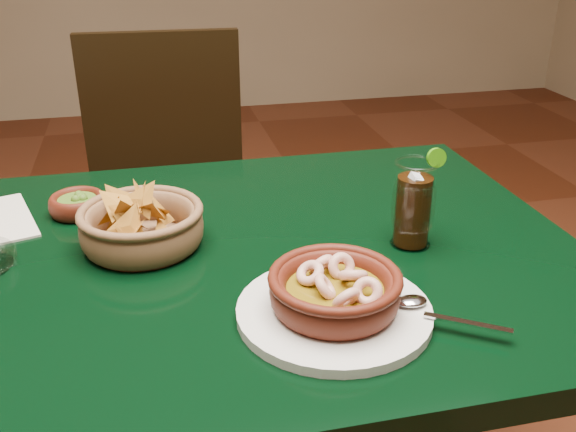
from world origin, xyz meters
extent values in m
cube|color=black|center=(0.00, 0.00, 0.73)|extent=(1.20, 0.80, 0.04)
cylinder|color=black|center=(0.54, 0.34, 0.35)|extent=(0.06, 0.06, 0.71)
cube|color=black|center=(-0.02, 0.64, 0.47)|extent=(0.46, 0.46, 0.04)
cylinder|color=black|center=(-0.21, 0.46, 0.24)|extent=(0.04, 0.04, 0.47)
cylinder|color=black|center=(0.17, 0.44, 0.24)|extent=(0.04, 0.04, 0.47)
cylinder|color=black|center=(-0.20, 0.84, 0.24)|extent=(0.04, 0.04, 0.47)
cylinder|color=black|center=(0.18, 0.82, 0.24)|extent=(0.04, 0.04, 0.47)
cube|color=black|center=(-0.01, 0.84, 0.72)|extent=(0.42, 0.05, 0.46)
cylinder|color=silver|center=(0.16, -0.21, 0.76)|extent=(0.25, 0.25, 0.01)
cylinder|color=#45150B|center=(0.16, -0.21, 0.77)|extent=(0.15, 0.15, 0.01)
torus|color=#45150B|center=(0.16, -0.21, 0.79)|extent=(0.19, 0.19, 0.04)
torus|color=#45150B|center=(0.16, -0.21, 0.81)|extent=(0.17, 0.17, 0.01)
cylinder|color=#68520D|center=(0.16, -0.21, 0.79)|extent=(0.13, 0.13, 0.01)
torus|color=beige|center=(0.18, -0.20, 0.81)|extent=(0.04, 0.04, 0.04)
torus|color=beige|center=(0.18, -0.18, 0.80)|extent=(0.04, 0.04, 0.04)
torus|color=beige|center=(0.15, -0.16, 0.80)|extent=(0.04, 0.04, 0.05)
torus|color=beige|center=(0.13, -0.18, 0.81)|extent=(0.05, 0.05, 0.03)
torus|color=beige|center=(0.14, -0.21, 0.80)|extent=(0.04, 0.05, 0.05)
torus|color=beige|center=(0.16, -0.25, 0.80)|extent=(0.05, 0.04, 0.05)
torus|color=beige|center=(0.19, -0.24, 0.80)|extent=(0.04, 0.05, 0.05)
cube|color=silver|center=(0.31, -0.28, 0.77)|extent=(0.09, 0.07, 0.00)
ellipsoid|color=silver|center=(0.26, -0.22, 0.77)|extent=(0.04, 0.03, 0.01)
cylinder|color=brown|center=(-0.08, 0.05, 0.75)|extent=(0.16, 0.16, 0.01)
torus|color=brown|center=(-0.08, 0.05, 0.78)|extent=(0.22, 0.22, 0.06)
torus|color=brown|center=(-0.08, 0.05, 0.81)|extent=(0.19, 0.19, 0.01)
cone|color=#B07122|center=(-0.09, 0.01, 0.81)|extent=(0.09, 0.05, 0.09)
cone|color=#B07122|center=(-0.10, 0.01, 0.79)|extent=(0.03, 0.10, 0.10)
cone|color=#B07122|center=(-0.08, 0.05, 0.83)|extent=(0.04, 0.08, 0.07)
cone|color=#B07122|center=(-0.10, 0.04, 0.81)|extent=(0.07, 0.10, 0.07)
cone|color=#B07122|center=(-0.07, 0.04, 0.83)|extent=(0.09, 0.06, 0.08)
cone|color=#B07122|center=(-0.05, 0.08, 0.79)|extent=(0.08, 0.06, 0.08)
cone|color=#B07122|center=(-0.10, 0.03, 0.81)|extent=(0.07, 0.07, 0.09)
cone|color=#B07122|center=(-0.08, 0.05, 0.81)|extent=(0.07, 0.10, 0.07)
cone|color=#B07122|center=(-0.06, 0.04, 0.81)|extent=(0.08, 0.06, 0.07)
cone|color=#B07122|center=(-0.07, 0.06, 0.83)|extent=(0.05, 0.09, 0.08)
cone|color=#B07122|center=(-0.10, 0.03, 0.82)|extent=(0.07, 0.06, 0.08)
cone|color=#B07122|center=(-0.12, 0.05, 0.78)|extent=(0.05, 0.09, 0.07)
cone|color=#B07122|center=(-0.10, 0.06, 0.82)|extent=(0.09, 0.07, 0.06)
cone|color=#B07122|center=(-0.04, 0.06, 0.79)|extent=(0.06, 0.09, 0.08)
cone|color=#B07122|center=(-0.09, 0.01, 0.79)|extent=(0.06, 0.07, 0.06)
cone|color=#B07122|center=(-0.11, 0.04, 0.83)|extent=(0.10, 0.08, 0.06)
cone|color=#B07122|center=(-0.11, 0.06, 0.81)|extent=(0.08, 0.07, 0.07)
cone|color=#B07122|center=(-0.11, 0.09, 0.81)|extent=(0.10, 0.06, 0.08)
cone|color=#B07122|center=(-0.09, 0.06, 0.79)|extent=(0.08, 0.06, 0.07)
cone|color=#B07122|center=(-0.04, 0.02, 0.78)|extent=(0.08, 0.09, 0.06)
cylinder|color=#45150B|center=(-0.18, 0.20, 0.75)|extent=(0.08, 0.08, 0.01)
torus|color=#45150B|center=(-0.18, 0.20, 0.77)|extent=(0.12, 0.12, 0.04)
cylinder|color=#305214|center=(-0.18, 0.20, 0.77)|extent=(0.07, 0.07, 0.01)
sphere|color=#305214|center=(-0.18, 0.20, 0.78)|extent=(0.02, 0.02, 0.02)
sphere|color=#305214|center=(-0.18, 0.20, 0.78)|extent=(0.02, 0.02, 0.02)
sphere|color=#305214|center=(-0.19, 0.19, 0.78)|extent=(0.02, 0.02, 0.02)
sphere|color=#305214|center=(-0.18, 0.21, 0.78)|extent=(0.02, 0.02, 0.02)
sphere|color=#305214|center=(-0.17, 0.19, 0.78)|extent=(0.02, 0.02, 0.02)
cylinder|color=white|center=(0.33, -0.04, 0.75)|extent=(0.06, 0.06, 0.01)
torus|color=white|center=(0.33, -0.04, 0.82)|extent=(0.14, 0.14, 0.08)
cylinder|color=black|center=(0.33, -0.04, 0.81)|extent=(0.05, 0.05, 0.11)
cube|color=silver|center=(0.34, -0.03, 0.85)|extent=(0.02, 0.02, 0.02)
cube|color=silver|center=(0.33, -0.05, 0.86)|extent=(0.02, 0.02, 0.02)
cube|color=silver|center=(0.33, -0.04, 0.86)|extent=(0.02, 0.02, 0.02)
torus|color=white|center=(0.33, -0.04, 0.89)|extent=(0.07, 0.07, 0.00)
cylinder|color=#378A0C|center=(0.36, -0.04, 0.89)|extent=(0.03, 0.01, 0.03)
camera|label=1|loc=(-0.06, -0.87, 1.22)|focal=40.00mm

